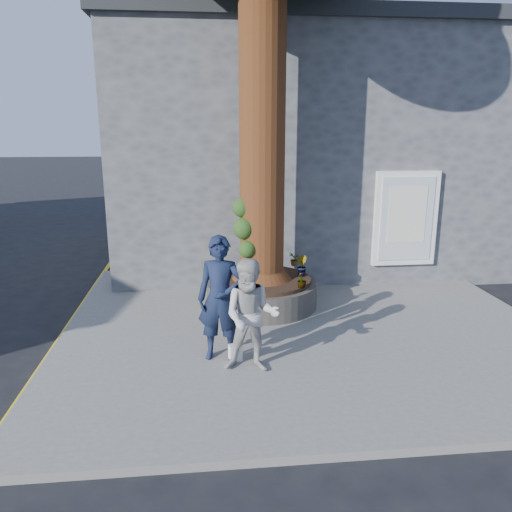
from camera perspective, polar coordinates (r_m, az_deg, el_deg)
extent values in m
plane|color=black|center=(8.73, -3.10, -11.06)|extent=(120.00, 120.00, 0.00)
cube|color=slate|center=(9.79, 5.45, -7.79)|extent=(9.00, 8.00, 0.12)
cube|color=yellow|center=(10.00, -21.37, -8.65)|extent=(0.10, 30.00, 0.01)
cube|color=#4C4F51|center=(15.36, 4.81, 11.63)|extent=(10.00, 8.00, 6.00)
cube|color=black|center=(15.52, 5.08, 23.32)|extent=(10.30, 8.30, 0.30)
cube|color=white|center=(12.13, 16.71, 4.11)|extent=(1.50, 0.12, 2.20)
cube|color=silver|center=(12.08, 16.82, 4.06)|extent=(1.25, 0.04, 1.95)
cube|color=silver|center=(12.04, 16.89, 4.51)|extent=(0.90, 0.02, 1.30)
cylinder|color=black|center=(10.50, 0.66, -4.29)|extent=(2.30, 2.30, 0.52)
cylinder|color=black|center=(10.41, 0.66, -2.73)|extent=(2.04, 2.04, 0.08)
cylinder|color=#4D2913|center=(9.96, 0.73, 18.57)|extent=(0.90, 0.90, 7.50)
cone|color=#4D2913|center=(10.30, 0.67, -0.66)|extent=(1.24, 1.24, 0.70)
sphere|color=#173A13|center=(9.89, -1.37, 3.17)|extent=(0.44, 0.44, 0.44)
sphere|color=#173A13|center=(9.89, -0.96, 0.79)|extent=(0.36, 0.36, 0.36)
sphere|color=#173A13|center=(9.94, -1.56, 5.57)|extent=(0.40, 0.40, 0.40)
imported|color=#131B35|center=(7.94, -4.07, -4.90)|extent=(0.83, 0.63, 2.03)
imported|color=#B1AEA9|center=(7.57, -0.54, -6.88)|extent=(0.97, 0.82, 1.77)
cube|color=white|center=(8.16, -2.38, -10.96)|extent=(0.23, 0.17, 0.28)
imported|color=gray|center=(11.17, 0.43, -0.44)|extent=(0.21, 0.19, 0.33)
imported|color=gray|center=(10.52, 5.23, -1.12)|extent=(0.27, 0.28, 0.44)
imported|color=gray|center=(9.78, 5.25, -2.71)|extent=(0.25, 0.25, 0.32)
imported|color=gray|center=(11.28, 4.45, -0.36)|extent=(0.28, 0.31, 0.31)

